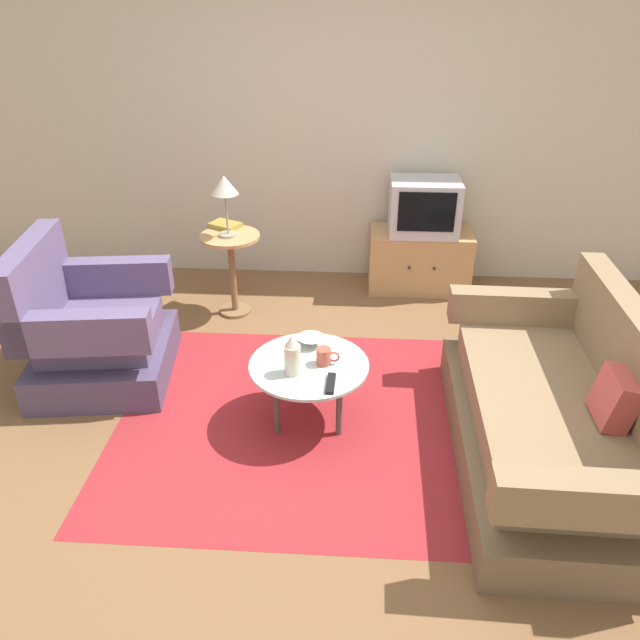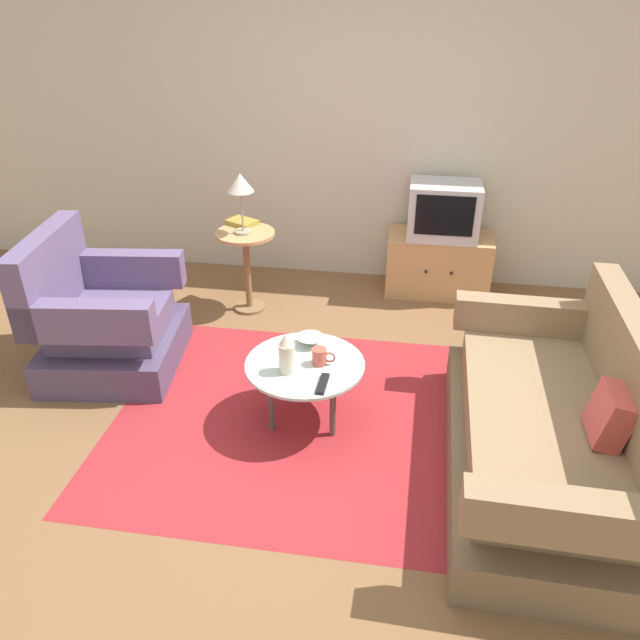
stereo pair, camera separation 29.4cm
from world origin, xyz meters
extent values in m
plane|color=brown|center=(0.00, 0.00, 0.00)|extent=(16.00, 16.00, 0.00)
cube|color=#BCB29E|center=(0.00, 2.22, 1.35)|extent=(9.00, 0.12, 2.70)
cube|color=maroon|center=(-0.11, 0.05, 0.00)|extent=(2.28, 1.95, 0.00)
cube|color=#4B3E5C|center=(-1.49, 0.45, 0.12)|extent=(0.93, 0.99, 0.24)
cube|color=#5B4C70|center=(-1.49, 0.45, 0.33)|extent=(0.76, 0.70, 0.18)
cube|color=#5B4C70|center=(-1.83, 0.41, 0.68)|extent=(0.25, 0.90, 0.52)
cube|color=#5B4C70|center=(-1.44, 0.08, 0.54)|extent=(0.84, 0.24, 0.24)
cube|color=#5B4C70|center=(-1.54, 0.82, 0.54)|extent=(0.84, 0.24, 0.24)
cube|color=brown|center=(1.16, -0.21, 0.12)|extent=(0.93, 1.77, 0.24)
cube|color=#846B4C|center=(1.16, -0.21, 0.33)|extent=(0.78, 1.49, 0.18)
cube|color=#846B4C|center=(1.54, -0.22, 0.65)|extent=(0.18, 1.76, 0.45)
cube|color=#846B4C|center=(1.18, 0.60, 0.52)|extent=(0.90, 0.16, 0.21)
cube|color=#846B4C|center=(1.15, -1.02, 0.52)|extent=(0.90, 0.16, 0.21)
cube|color=#C64C47|center=(1.40, -0.37, 0.55)|extent=(0.17, 0.26, 0.27)
cylinder|color=#B2C6C1|center=(-0.11, 0.05, 0.40)|extent=(0.69, 0.69, 0.02)
cylinder|color=#4C4742|center=(-0.09, 0.26, 0.19)|extent=(0.04, 0.04, 0.39)
cylinder|color=#4C4742|center=(-0.29, -0.07, 0.19)|extent=(0.04, 0.04, 0.39)
cylinder|color=#4C4742|center=(0.07, -0.06, 0.19)|extent=(0.04, 0.04, 0.39)
cylinder|color=tan|center=(-0.81, 1.37, 0.64)|extent=(0.45, 0.45, 0.02)
cylinder|color=brown|center=(-0.81, 1.37, 0.31)|extent=(0.05, 0.05, 0.63)
cylinder|color=brown|center=(-0.81, 1.37, 0.01)|extent=(0.25, 0.25, 0.02)
cube|color=tan|center=(0.67, 1.91, 0.25)|extent=(0.83, 0.43, 0.50)
sphere|color=black|center=(0.57, 1.68, 0.28)|extent=(0.02, 0.02, 0.02)
sphere|color=black|center=(0.77, 1.68, 0.28)|extent=(0.02, 0.02, 0.02)
cube|color=#B7B7BC|center=(0.67, 1.89, 0.72)|extent=(0.55, 0.40, 0.43)
cube|color=black|center=(0.67, 1.69, 0.75)|extent=(0.44, 0.01, 0.31)
cylinder|color=#9E937A|center=(-0.81, 1.35, 0.66)|extent=(0.14, 0.14, 0.02)
cylinder|color=#9E937A|center=(-0.81, 1.35, 0.82)|extent=(0.02, 0.02, 0.30)
cone|color=beige|center=(-0.81, 1.35, 1.04)|extent=(0.19, 0.19, 0.13)
cylinder|color=beige|center=(-0.20, -0.05, 0.49)|extent=(0.09, 0.09, 0.18)
cone|color=beige|center=(-0.20, -0.05, 0.61)|extent=(0.08, 0.08, 0.07)
cylinder|color=#B74C3D|center=(-0.03, 0.05, 0.45)|extent=(0.08, 0.08, 0.10)
torus|color=#B74C3D|center=(0.03, 0.05, 0.45)|extent=(0.07, 0.01, 0.07)
cone|color=silver|center=(-0.12, 0.25, 0.43)|extent=(0.16, 0.16, 0.06)
cube|color=black|center=(0.02, -0.15, 0.41)|extent=(0.05, 0.18, 0.02)
cube|color=olive|center=(-0.87, 1.52, 0.67)|extent=(0.27, 0.24, 0.03)
camera|label=1|loc=(0.13, -2.81, 2.31)|focal=33.94mm
camera|label=2|loc=(0.42, -2.77, 2.31)|focal=33.94mm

